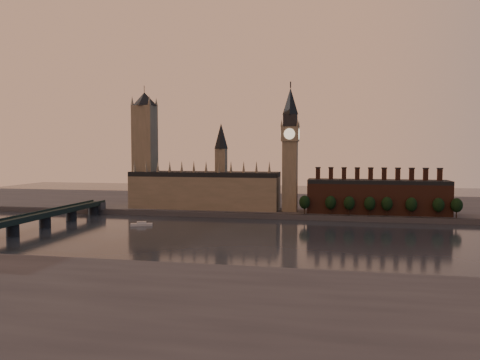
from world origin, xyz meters
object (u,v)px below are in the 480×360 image
object	(u,v)px
big_ben	(290,148)
westminster_bridge	(27,221)
victoria_tower	(145,145)
river_boat	(142,224)

from	to	relation	value
big_ben	westminster_bridge	bearing A→B (deg)	-145.67
westminster_bridge	victoria_tower	bearing A→B (deg)	73.44
victoria_tower	river_boat	bearing A→B (deg)	-69.32
victoria_tower	westminster_bridge	xyz separation A→B (m)	(-35.00, -117.70, -51.65)
westminster_bridge	big_ben	bearing A→B (deg)	34.33
westminster_bridge	river_boat	size ratio (longest dim) A/B	12.47
big_ben	westminster_bridge	xyz separation A→B (m)	(-165.00, -112.70, -49.39)
big_ben	westminster_bridge	world-z (taller)	big_ben
big_ben	river_boat	world-z (taller)	big_ben
victoria_tower	big_ben	size ratio (longest dim) A/B	1.01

